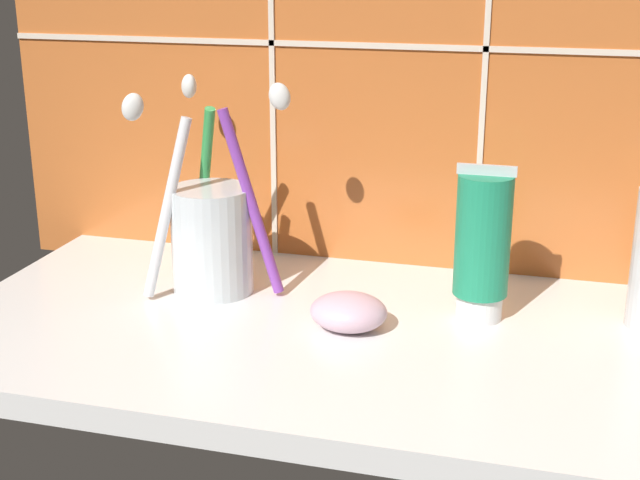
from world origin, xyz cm
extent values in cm
cube|color=white|center=(0.00, 0.00, 1.00)|extent=(76.04, 32.40, 2.00)
cube|color=beige|center=(0.00, 15.60, 21.92)|extent=(86.04, 0.24, 0.50)
cylinder|color=silver|center=(-19.10, 4.83, 6.55)|extent=(6.88, 6.88, 9.09)
cylinder|color=purple|center=(-15.45, 4.71, 10.12)|extent=(5.28, 1.83, 15.68)
ellipsoid|color=white|center=(-13.03, 5.16, 18.89)|extent=(2.42, 1.68, 2.58)
cylinder|color=green|center=(-21.26, 8.54, 9.91)|extent=(4.85, 5.64, 15.35)
ellipsoid|color=white|center=(-23.31, 11.05, 18.45)|extent=(2.50, 2.65, 2.66)
cylinder|color=white|center=(-21.94, 2.44, 9.78)|extent=(4.46, 3.43, 14.99)
ellipsoid|color=white|center=(-23.79, 1.18, 18.22)|extent=(2.55, 2.31, 2.56)
cylinder|color=white|center=(3.43, 4.83, 3.05)|extent=(3.65, 3.65, 2.10)
cylinder|color=#1E8C60|center=(3.43, 4.83, 8.89)|extent=(4.30, 4.30, 9.58)
cube|color=silver|center=(3.43, 4.83, 14.08)|extent=(4.51, 0.36, 0.80)
ellipsoid|color=#DBB2C6|center=(-6.03, 0.17, 3.41)|extent=(6.00, 5.25, 2.83)
camera|label=1|loc=(8.73, -61.54, 30.03)|focal=50.00mm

